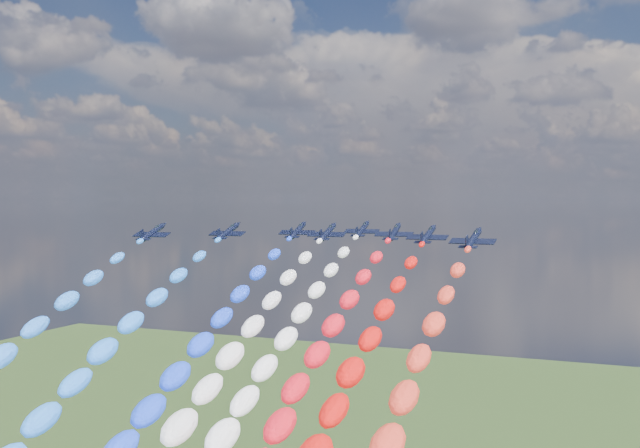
% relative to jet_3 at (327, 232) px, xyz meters
% --- Properties ---
extents(jet_0, '(8.54, 11.46, 6.10)m').
position_rel_jet_3_xyz_m(jet_0, '(-34.38, -15.69, 0.00)').
color(jet_0, black).
extents(jet_1, '(8.54, 11.46, 6.10)m').
position_rel_jet_3_xyz_m(jet_1, '(-21.85, -4.96, 0.00)').
color(jet_1, black).
extents(trail_1, '(5.64, 104.56, 57.98)m').
position_rel_jet_3_xyz_m(trail_1, '(-21.85, -58.85, -27.79)').
color(trail_1, '#2978F2').
extents(jet_2, '(8.95, 11.76, 6.10)m').
position_rel_jet_3_xyz_m(jet_2, '(-9.97, 6.19, 0.00)').
color(jet_2, black).
extents(trail_2, '(5.64, 104.56, 57.98)m').
position_rel_jet_3_xyz_m(trail_2, '(-9.97, -47.69, -27.79)').
color(trail_2, blue).
extents(jet_3, '(8.61, 11.51, 6.10)m').
position_rel_jet_3_xyz_m(jet_3, '(0.00, 0.00, 0.00)').
color(jet_3, black).
extents(trail_3, '(5.64, 104.56, 57.98)m').
position_rel_jet_3_xyz_m(trail_3, '(0.00, -53.88, -27.79)').
color(trail_3, white).
extents(jet_4, '(8.74, 11.60, 6.10)m').
position_rel_jet_3_xyz_m(jet_4, '(1.49, 17.90, 0.00)').
color(jet_4, black).
extents(trail_4, '(5.64, 104.56, 57.98)m').
position_rel_jet_3_xyz_m(trail_4, '(1.49, -35.98, -27.79)').
color(trail_4, white).
extents(jet_5, '(9.03, 11.81, 6.10)m').
position_rel_jet_3_xyz_m(jet_5, '(13.10, 6.49, 0.00)').
color(jet_5, black).
extents(trail_5, '(5.64, 104.56, 57.98)m').
position_rel_jet_3_xyz_m(trail_5, '(13.10, -47.39, -27.79)').
color(trail_5, red).
extents(jet_6, '(8.62, 11.52, 6.10)m').
position_rel_jet_3_xyz_m(jet_6, '(23.36, -3.71, 0.00)').
color(jet_6, black).
extents(jet_7, '(8.99, 11.78, 6.10)m').
position_rel_jet_3_xyz_m(jet_7, '(34.96, -15.28, 0.00)').
color(jet_7, black).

